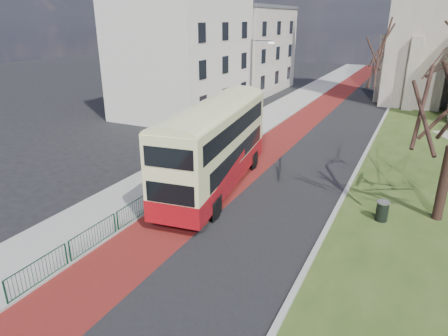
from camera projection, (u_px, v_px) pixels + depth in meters
The scene contains 12 objects.
ground at pixel (192, 227), 19.93m from camera, with size 160.00×160.00×0.00m, color black.
road_carriageway at pixel (319, 134), 36.07m from camera, with size 9.00×120.00×0.01m, color black.
bus_lane at pixel (290, 130), 37.19m from camera, with size 3.40×120.00×0.01m, color #591414.
pavement_west at pixel (253, 125), 38.76m from camera, with size 4.00×120.00×0.12m, color gray.
kerb_west at pixel (272, 127), 37.92m from camera, with size 0.25×120.00×0.13m, color #999993.
kerb_east at pixel (376, 134), 35.81m from camera, with size 0.25×80.00×0.13m, color #999993.
pedestrian_railing at pixel (183, 180), 24.31m from camera, with size 0.07×24.00×1.12m.
street_block_near at pixel (182, 52), 41.91m from camera, with size 10.30×14.30×13.00m.
street_block_far at pixel (244, 49), 55.59m from camera, with size 10.30×16.30×11.50m.
streetlamp at pixel (252, 81), 35.21m from camera, with size 2.13×0.18×8.00m.
bus at pixel (215, 143), 23.48m from camera, with size 4.51×12.57×5.14m.
litter_bin at pixel (382, 211), 20.35m from camera, with size 0.72×0.72×1.05m.
Camera 1 is at (9.28, -15.05, 9.79)m, focal length 32.00 mm.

